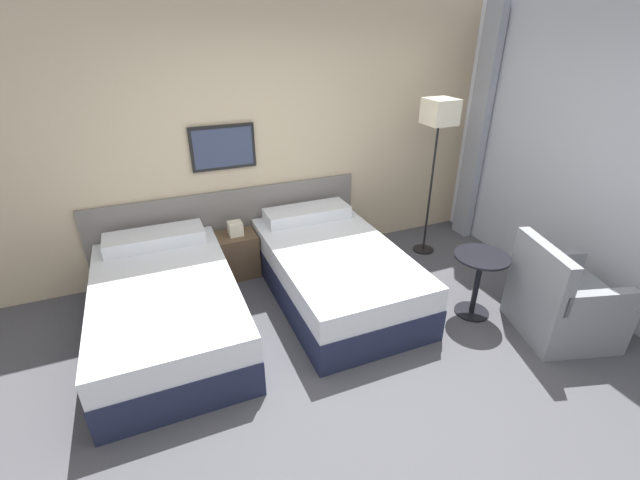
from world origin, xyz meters
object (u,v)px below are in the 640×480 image
object	(u,v)px
side_table	(479,273)
floor_lamp	(439,121)
nightstand	(238,253)
bed_near_door	(167,307)
bed_near_window	(334,271)
armchair	(562,304)

from	to	relation	value
side_table	floor_lamp	bearing A→B (deg)	75.99
nightstand	side_table	size ratio (longest dim) A/B	1.00
bed_near_door	side_table	xyz separation A→B (m)	(2.63, -0.78, 0.16)
bed_near_window	side_table	size ratio (longest dim) A/B	3.20
bed_near_door	nightstand	distance (m)	1.08
floor_lamp	armchair	xyz separation A→B (m)	(0.18, -1.71, -1.23)
bed_near_window	armchair	distance (m)	2.01
bed_near_door	floor_lamp	size ratio (longest dim) A/B	1.12
bed_near_door	bed_near_window	bearing A→B (deg)	0.00
bed_near_door	side_table	distance (m)	2.74
bed_near_window	nightstand	distance (m)	1.08
nightstand	armchair	size ratio (longest dim) A/B	0.69
floor_lamp	nightstand	bearing A→B (deg)	171.63
bed_near_window	floor_lamp	bearing A→B (deg)	17.57
nightstand	floor_lamp	bearing A→B (deg)	-8.37
bed_near_door	floor_lamp	xyz separation A→B (m)	(2.93, 0.43, 1.24)
bed_near_window	floor_lamp	size ratio (longest dim) A/B	1.12
bed_near_window	bed_near_door	bearing A→B (deg)	180.00
bed_near_door	armchair	bearing A→B (deg)	-22.27
nightstand	floor_lamp	xyz separation A→B (m)	(2.15, -0.32, 1.27)
floor_lamp	side_table	xyz separation A→B (m)	(-0.30, -1.21, -1.09)
bed_near_door	nightstand	size ratio (longest dim) A/B	3.20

